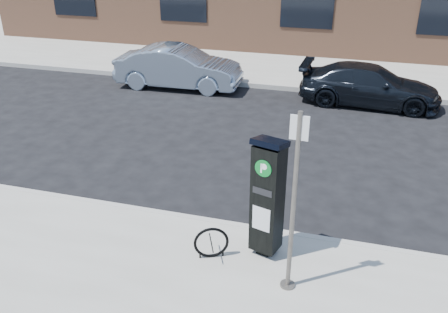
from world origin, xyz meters
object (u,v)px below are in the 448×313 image
(car_dark, at_px, (369,85))
(parking_kiosk, at_px, (268,197))
(sign_pole, at_px, (293,207))
(bike_rack, at_px, (211,243))
(car_silver, at_px, (178,67))

(car_dark, bearing_deg, parking_kiosk, 172.02)
(parking_kiosk, relative_size, sign_pole, 0.74)
(parking_kiosk, relative_size, bike_rack, 3.64)
(car_silver, bearing_deg, parking_kiosk, -152.87)
(car_silver, xyz_separation_m, car_dark, (6.01, 0.00, -0.08))
(parking_kiosk, bearing_deg, car_dark, 95.62)
(bike_rack, bearing_deg, parking_kiosk, 0.01)
(sign_pole, bearing_deg, parking_kiosk, 128.11)
(bike_rack, distance_m, car_silver, 9.19)
(parking_kiosk, xyz_separation_m, bike_rack, (-0.79, -0.35, -0.76))
(parking_kiosk, xyz_separation_m, car_dark, (1.50, 8.05, -0.59))
(sign_pole, xyz_separation_m, car_silver, (-4.99, 8.73, -0.82))
(parking_kiosk, distance_m, car_dark, 8.21)
(sign_pole, height_order, car_dark, sign_pole)
(bike_rack, xyz_separation_m, car_dark, (2.29, 8.40, 0.17))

